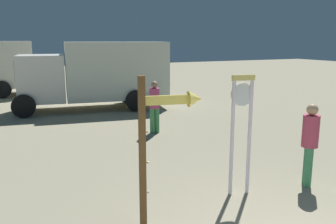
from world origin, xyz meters
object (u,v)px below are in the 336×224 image
arrow_sign (162,130)px  person_near_clock (310,141)px  box_truck_near (98,73)px  person_distant (155,104)px  standing_clock (241,122)px

arrow_sign → person_near_clock: bearing=3.8°
arrow_sign → box_truck_near: bearing=81.1°
person_near_clock → arrow_sign: bearing=-176.2°
arrow_sign → person_near_clock: (3.39, 0.22, -0.64)m
box_truck_near → arrow_sign: bearing=-98.9°
person_near_clock → person_distant: person_near_clock is taller
arrow_sign → person_distant: (2.17, 5.42, -0.66)m
arrow_sign → box_truck_near: (1.62, 10.30, -0.02)m
person_near_clock → box_truck_near: size_ratio=0.26×
arrow_sign → person_near_clock: 3.46m
arrow_sign → standing_clock: bearing=14.9°
person_near_clock → person_distant: 5.34m
arrow_sign → person_distant: arrow_sign is taller
box_truck_near → person_distant: bearing=-83.5°
person_near_clock → box_truck_near: box_truck_near is taller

